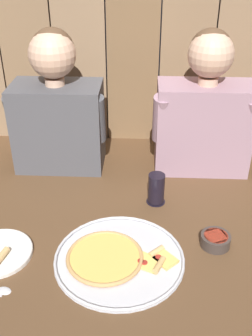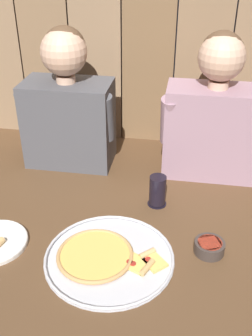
% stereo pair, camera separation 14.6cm
% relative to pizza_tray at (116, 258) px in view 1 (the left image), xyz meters
% --- Properties ---
extents(ground_plane, '(3.20, 3.20, 0.00)m').
position_rel_pizza_tray_xyz_m(ground_plane, '(0.02, 0.18, -0.01)').
color(ground_plane, brown).
extents(pizza_tray, '(0.42, 0.42, 0.03)m').
position_rel_pizza_tray_xyz_m(pizza_tray, '(0.00, 0.00, 0.00)').
color(pizza_tray, silver).
rests_on(pizza_tray, ground).
extents(drinking_glass, '(0.07, 0.07, 0.12)m').
position_rel_pizza_tray_xyz_m(drinking_glass, '(0.13, 0.33, 0.05)').
color(drinking_glass, black).
rests_on(drinking_glass, ground).
extents(dipping_bowl, '(0.10, 0.10, 0.04)m').
position_rel_pizza_tray_xyz_m(dipping_bowl, '(0.33, 0.09, 0.01)').
color(dipping_bowl, '#3D332D').
rests_on(dipping_bowl, ground).
extents(diner_left, '(0.41, 0.22, 0.60)m').
position_rel_pizza_tray_xyz_m(diner_left, '(-0.29, 0.60, 0.27)').
color(diner_left, '#4C4C51').
rests_on(diner_left, ground).
extents(diner_right, '(0.43, 0.21, 0.60)m').
position_rel_pizza_tray_xyz_m(diner_right, '(0.33, 0.60, 0.27)').
color(diner_right, gray).
rests_on(diner_right, ground).
extents(wooden_backdrop_wall, '(2.19, 0.03, 1.14)m').
position_rel_pizza_tray_xyz_m(wooden_backdrop_wall, '(0.02, 0.88, 0.56)').
color(wooden_backdrop_wall, brown).
rests_on(wooden_backdrop_wall, ground).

